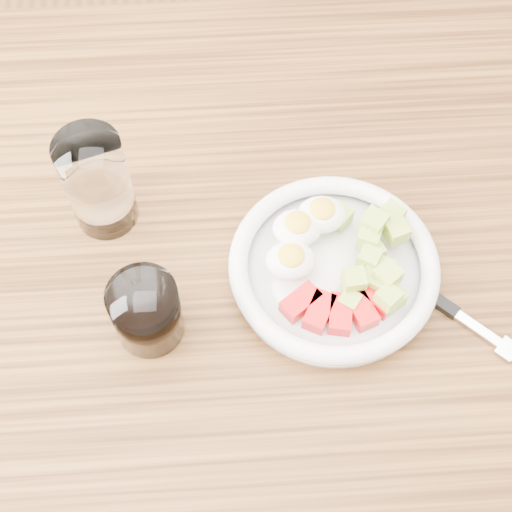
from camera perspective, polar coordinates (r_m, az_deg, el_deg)
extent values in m
plane|color=brown|center=(1.54, 0.41, -14.84)|extent=(4.00, 4.00, 0.00)
cube|color=brown|center=(0.83, 0.74, -2.23)|extent=(1.50, 0.90, 0.04)
cylinder|color=white|center=(0.81, 6.15, -1.29)|extent=(0.23, 0.23, 0.01)
torus|color=white|center=(0.79, 6.26, -0.71)|extent=(0.23, 0.23, 0.02)
cube|color=red|center=(0.77, 3.59, -3.72)|extent=(0.05, 0.04, 0.02)
cube|color=red|center=(0.77, 5.09, -4.46)|extent=(0.04, 0.05, 0.02)
cube|color=red|center=(0.77, 6.76, -4.64)|extent=(0.03, 0.05, 0.02)
cube|color=red|center=(0.77, 8.35, -4.24)|extent=(0.04, 0.05, 0.02)
cube|color=red|center=(0.78, 9.60, -3.33)|extent=(0.05, 0.05, 0.02)
ellipsoid|color=white|center=(0.80, 3.31, 2.22)|extent=(0.06, 0.05, 0.03)
ellipsoid|color=yellow|center=(0.79, 3.36, 2.68)|extent=(0.03, 0.03, 0.01)
ellipsoid|color=white|center=(0.81, 5.26, 3.30)|extent=(0.06, 0.05, 0.03)
ellipsoid|color=yellow|center=(0.80, 5.33, 3.77)|extent=(0.03, 0.03, 0.01)
ellipsoid|color=white|center=(0.78, 2.80, -0.39)|extent=(0.06, 0.05, 0.03)
ellipsoid|color=yellow|center=(0.77, 2.84, 0.04)|extent=(0.03, 0.03, 0.01)
cube|color=#B3C54C|center=(0.80, 11.17, 1.91)|extent=(0.03, 0.03, 0.02)
cube|color=#B3C54C|center=(0.80, 9.38, 2.62)|extent=(0.03, 0.03, 0.02)
cube|color=#B3C54C|center=(0.77, 10.52, -3.30)|extent=(0.03, 0.03, 0.02)
cube|color=#B3C54C|center=(0.78, 10.84, -3.33)|extent=(0.03, 0.03, 0.02)
cube|color=#B3C54C|center=(0.80, 9.03, 1.49)|extent=(0.03, 0.03, 0.02)
cube|color=#B3C54C|center=(0.78, 10.45, -1.61)|extent=(0.03, 0.03, 0.02)
cube|color=#B3C54C|center=(0.77, 7.48, -3.66)|extent=(0.03, 0.03, 0.02)
cube|color=#B3C54C|center=(0.79, 10.13, -1.01)|extent=(0.03, 0.03, 0.02)
cube|color=#B3C54C|center=(0.79, 9.40, 0.36)|extent=(0.03, 0.03, 0.02)
cube|color=#B3C54C|center=(0.77, 7.85, -1.96)|extent=(0.03, 0.03, 0.02)
cube|color=#B3C54C|center=(0.82, 6.77, 3.16)|extent=(0.03, 0.03, 0.02)
cube|color=#B3C54C|center=(0.78, 9.39, -1.87)|extent=(0.03, 0.03, 0.03)
cube|color=#B3C54C|center=(0.82, 10.76, 3.19)|extent=(0.03, 0.03, 0.02)
cube|color=#B3C54C|center=(0.79, 9.05, -0.19)|extent=(0.03, 0.03, 0.02)
cube|color=black|center=(0.82, 12.86, -2.49)|extent=(0.08, 0.08, 0.01)
cube|color=silver|center=(0.81, 17.47, -5.67)|extent=(0.05, 0.05, 0.00)
cube|color=silver|center=(0.81, 19.46, -7.02)|extent=(0.03, 0.03, 0.00)
cylinder|color=white|center=(0.81, -12.56, 5.76)|extent=(0.07, 0.07, 0.13)
cylinder|color=white|center=(0.75, -8.76, -4.42)|extent=(0.07, 0.07, 0.08)
cylinder|color=black|center=(0.75, -8.74, -4.49)|extent=(0.06, 0.06, 0.07)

